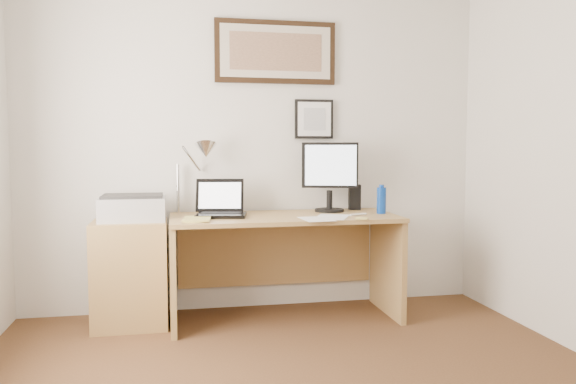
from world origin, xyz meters
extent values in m
cube|color=silver|center=(0.00, 2.00, 1.25)|extent=(3.50, 0.02, 2.50)
cube|color=olive|center=(-0.92, 1.68, 0.36)|extent=(0.50, 0.40, 0.73)
cylinder|color=#0B3694|center=(0.87, 1.60, 0.85)|extent=(0.07, 0.07, 0.19)
cylinder|color=#0B3694|center=(0.87, 1.60, 0.95)|extent=(0.03, 0.03, 0.02)
cube|color=black|center=(0.76, 1.89, 0.85)|extent=(0.10, 0.09, 0.20)
cube|color=white|center=(0.32, 1.38, 0.75)|extent=(0.21, 0.29, 0.00)
cube|color=white|center=(0.45, 1.46, 0.75)|extent=(0.32, 0.37, 0.00)
cube|color=#DECE69|center=(0.62, 1.31, 0.76)|extent=(0.10, 0.10, 0.01)
cylinder|color=white|center=(0.66, 1.51, 0.76)|extent=(0.14, 0.06, 0.02)
imported|color=#C6BB5D|center=(-0.56, 1.47, 0.76)|extent=(0.20, 0.26, 0.02)
cube|color=olive|center=(0.15, 1.63, 0.73)|extent=(1.60, 0.70, 0.03)
cube|color=olive|center=(-0.63, 1.63, 0.36)|extent=(0.04, 0.65, 0.72)
cube|color=olive|center=(0.93, 1.63, 0.36)|extent=(0.04, 0.65, 0.72)
cube|color=olive|center=(0.15, 1.96, 0.45)|extent=(1.50, 0.03, 0.55)
cube|color=black|center=(-0.30, 1.63, 0.76)|extent=(0.38, 0.30, 0.02)
cube|color=black|center=(-0.30, 1.66, 0.78)|extent=(0.30, 0.18, 0.00)
cube|color=black|center=(-0.30, 1.77, 0.89)|extent=(0.35, 0.13, 0.23)
cube|color=white|center=(-0.30, 1.76, 0.89)|extent=(0.30, 0.11, 0.18)
cylinder|color=black|center=(0.53, 1.80, 0.76)|extent=(0.22, 0.22, 0.02)
cylinder|color=black|center=(0.53, 1.80, 0.84)|extent=(0.04, 0.04, 0.14)
cube|color=black|center=(0.53, 1.79, 1.10)|extent=(0.41, 0.15, 0.34)
cube|color=silver|center=(0.53, 1.77, 1.10)|extent=(0.37, 0.11, 0.30)
cube|color=#ACACAE|center=(-0.90, 1.71, 0.81)|extent=(0.44, 0.34, 0.16)
cube|color=#2C2C2C|center=(-0.90, 1.71, 0.90)|extent=(0.40, 0.30, 0.02)
cylinder|color=silver|center=(-0.59, 1.92, 0.93)|extent=(0.02, 0.02, 0.36)
cylinder|color=silver|center=(-0.49, 1.86, 1.15)|extent=(0.15, 0.23, 0.19)
cone|color=silver|center=(-0.39, 1.80, 1.21)|extent=(0.16, 0.18, 0.15)
cube|color=black|center=(0.15, 1.98, 1.95)|extent=(0.92, 0.03, 0.47)
cube|color=beige|center=(0.15, 1.96, 1.95)|extent=(0.84, 0.01, 0.39)
cube|color=brown|center=(0.15, 1.95, 1.95)|extent=(0.70, 0.00, 0.28)
cube|color=black|center=(0.45, 1.98, 1.45)|extent=(0.30, 0.02, 0.30)
cube|color=white|center=(0.45, 1.96, 1.45)|extent=(0.26, 0.00, 0.26)
cube|color=#AEB3B8|center=(0.45, 1.96, 1.45)|extent=(0.17, 0.00, 0.17)
camera|label=1|loc=(-0.60, -2.26, 1.23)|focal=35.00mm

